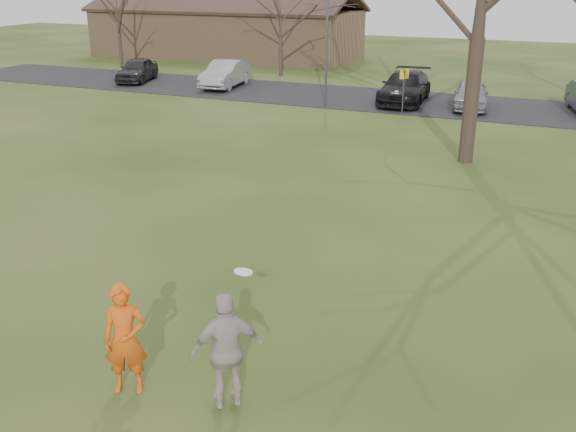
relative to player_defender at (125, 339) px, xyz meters
The scene contains 12 objects.
ground 1.31m from the player_defender, 31.44° to the left, with size 120.00×120.00×0.00m, color #1E380F.
parking_strip 25.51m from the player_defender, 88.23° to the left, with size 62.00×6.50×0.04m, color black.
player_defender is the anchor object (origin of this frame).
car_0 31.14m from the player_defender, 125.61° to the left, with size 1.63×4.05×1.38m, color #242427.
car_1 28.45m from the player_defender, 115.59° to the left, with size 1.57×4.51×1.49m, color #95979A.
car_3 25.28m from the player_defender, 94.05° to the left, with size 2.12×5.22×1.51m, color black.
car_4 24.97m from the player_defender, 86.52° to the left, with size 1.58×3.92×1.34m, color gray.
catching_play 1.70m from the player_defender, ahead, with size 1.12×1.04×2.21m.
building 43.02m from the player_defender, 116.53° to the left, with size 20.60×8.50×5.14m.
lamp_post 23.76m from the player_defender, 102.78° to the left, with size 0.34×0.34×6.27m.
sign_yellow 22.52m from the player_defender, 93.08° to the left, with size 0.35×0.35×2.08m.
small_tree_row 31.12m from the player_defender, 80.39° to the left, with size 55.00×5.90×8.50m.
Camera 1 is at (4.89, -7.29, 6.20)m, focal length 39.89 mm.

